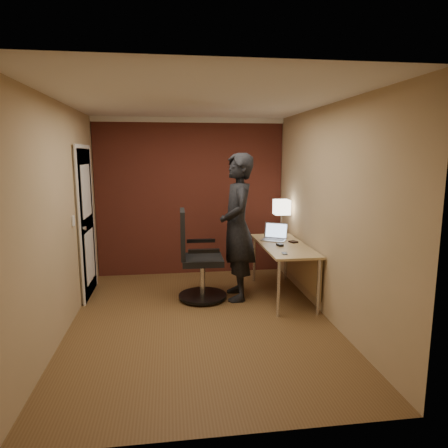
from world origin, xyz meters
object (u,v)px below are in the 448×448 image
at_px(laptop, 275,235).
at_px(mouse, 280,245).
at_px(wallet, 293,242).
at_px(office_chair, 197,261).
at_px(person, 237,227).
at_px(phone, 285,253).
at_px(desk_lamp, 282,208).
at_px(desk, 288,253).

bearing_deg(laptop, mouse, -95.10).
bearing_deg(wallet, office_chair, -177.26).
distance_m(laptop, person, 0.68).
bearing_deg(laptop, phone, -96.54).
distance_m(mouse, office_chair, 1.13).
height_order(desk_lamp, mouse, desk_lamp).
xyz_separation_m(mouse, wallet, (0.24, 0.18, -0.01)).
bearing_deg(phone, laptop, 91.77).
distance_m(desk, wallet, 0.19).
distance_m(desk_lamp, laptop, 0.52).
height_order(wallet, person, person).
relative_size(laptop, phone, 3.60).
bearing_deg(laptop, wallet, -45.82).
bearing_deg(wallet, mouse, -143.23).
distance_m(mouse, person, 0.61).
distance_m(desk_lamp, person, 1.00).
height_order(phone, wallet, wallet).
height_order(wallet, office_chair, office_chair).
relative_size(office_chair, person, 0.61).
xyz_separation_m(desk_lamp, laptop, (-0.18, -0.33, -0.35)).
xyz_separation_m(phone, wallet, (0.30, 0.60, 0.01)).
bearing_deg(mouse, laptop, 69.86).
xyz_separation_m(laptop, mouse, (-0.04, -0.40, -0.05)).
bearing_deg(mouse, desk, 16.96).
xyz_separation_m(laptop, person, (-0.59, -0.28, 0.18)).
height_order(phone, office_chair, office_chair).
bearing_deg(mouse, phone, -112.92).
distance_m(laptop, mouse, 0.40).
xyz_separation_m(desk_lamp, office_chair, (-1.32, -0.60, -0.62)).
height_order(desk_lamp, person, person).
xyz_separation_m(desk, office_chair, (-1.25, 0.02, -0.07)).
relative_size(desk_lamp, laptop, 1.29).
bearing_deg(office_chair, phone, -27.26).
relative_size(mouse, phone, 0.87).
height_order(mouse, phone, mouse).
bearing_deg(laptop, office_chair, -166.28).
relative_size(laptop, wallet, 3.77).
height_order(desk, person, person).
distance_m(wallet, person, 0.84).
relative_size(desk, wallet, 13.64).
bearing_deg(wallet, desk_lamp, 92.40).
distance_m(mouse, phone, 0.43).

